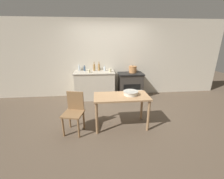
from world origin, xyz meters
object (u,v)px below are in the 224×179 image
(work_table, at_px, (121,101))
(stock_pot, at_px, (133,69))
(bottle_left, at_px, (94,67))
(chair, at_px, (74,111))
(flour_sack, at_px, (139,96))
(bottle_mid_left, at_px, (85,69))
(bottle_far_left, at_px, (79,68))
(cup_center_right, at_px, (89,71))
(mixing_bowl_large, at_px, (131,93))
(stove, at_px, (130,85))
(bottle_center, at_px, (99,67))
(cup_mid_right, at_px, (110,70))
(bottle_center_left, at_px, (105,69))

(work_table, distance_m, stock_pot, 2.03)
(bottle_left, bearing_deg, chair, -101.59)
(flour_sack, bearing_deg, bottle_mid_left, 160.63)
(bottle_far_left, bearing_deg, cup_center_right, -43.54)
(bottle_far_left, bearing_deg, mixing_bowl_large, -56.81)
(stove, height_order, cup_center_right, cup_center_right)
(bottle_center, height_order, cup_mid_right, bottle_center)
(flour_sack, bearing_deg, stove, 114.29)
(stove, bearing_deg, bottle_mid_left, 173.61)
(chair, height_order, flour_sack, chair)
(bottle_center, bearing_deg, work_table, -77.45)
(bottle_far_left, height_order, bottle_center_left, bottle_far_left)
(chair, bearing_deg, stock_pot, 63.02)
(bottle_center, bearing_deg, stock_pot, -5.42)
(bottle_left, bearing_deg, stock_pot, -3.75)
(bottle_center, xyz_separation_m, cup_center_right, (-0.32, -0.28, -0.06))
(mixing_bowl_large, bearing_deg, cup_mid_right, 100.31)
(mixing_bowl_large, distance_m, cup_mid_right, 1.73)
(bottle_center, bearing_deg, cup_center_right, -138.50)
(flour_sack, height_order, mixing_bowl_large, mixing_bowl_large)
(mixing_bowl_large, bearing_deg, flour_sack, 66.42)
(flour_sack, bearing_deg, cup_center_right, 168.53)
(work_table, bearing_deg, bottle_left, 107.03)
(bottle_center_left, bearing_deg, stock_pot, -3.20)
(work_table, distance_m, bottle_left, 2.10)
(stove, height_order, bottle_left, bottle_left)
(bottle_center_left, bearing_deg, stove, -7.32)
(bottle_mid_left, height_order, bottle_center_left, bottle_mid_left)
(cup_mid_right, bearing_deg, chair, -117.19)
(stove, distance_m, bottle_center_left, 1.04)
(stove, height_order, cup_mid_right, cup_mid_right)
(stock_pot, bearing_deg, mixing_bowl_large, -104.42)
(stock_pot, bearing_deg, work_table, -110.02)
(bottle_left, height_order, bottle_center, bottle_left)
(bottle_left, height_order, bottle_center_left, bottle_left)
(bottle_far_left, distance_m, bottle_center, 0.66)
(work_table, xyz_separation_m, bottle_mid_left, (-0.93, 2.00, 0.35))
(bottle_far_left, bearing_deg, flour_sack, -18.50)
(cup_center_right, bearing_deg, bottle_center, 41.50)
(bottle_left, height_order, cup_center_right, bottle_left)
(bottle_far_left, bearing_deg, bottle_center_left, -6.09)
(bottle_center, bearing_deg, bottle_left, -171.89)
(chair, bearing_deg, bottle_center, 88.33)
(stove, xyz_separation_m, bottle_far_left, (-1.71, 0.20, 0.58))
(bottle_mid_left, xyz_separation_m, bottle_center, (0.48, -0.01, 0.04))
(work_table, bearing_deg, cup_center_right, 114.10)
(cup_mid_right, bearing_deg, bottle_center, 141.28)
(flour_sack, height_order, bottle_far_left, bottle_far_left)
(work_table, height_order, bottle_center_left, bottle_center_left)
(stock_pot, distance_m, bottle_center, 1.14)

